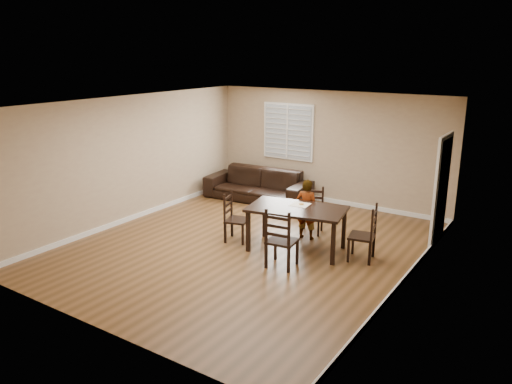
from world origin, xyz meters
TOP-DOWN VIEW (x-y plane):
  - ground at (0.00, 0.00)m, footprint 7.00×7.00m
  - room at (0.04, 0.18)m, footprint 6.04×7.04m
  - dining_table at (0.87, 0.38)m, footprint 1.91×1.30m
  - chair_near at (0.65, 1.46)m, footprint 0.51×0.49m
  - chair_far at (1.03, -0.54)m, footprint 0.53×0.50m
  - chair_left at (-0.43, 0.12)m, footprint 0.52×0.54m
  - chair_right at (2.18, 0.63)m, footprint 0.51×0.53m
  - child at (0.75, 1.00)m, footprint 0.47×0.33m
  - napkin at (0.83, 0.57)m, footprint 0.36×0.36m
  - donut at (0.85, 0.58)m, footprint 0.09×0.09m
  - sofa at (-1.51, 2.71)m, footprint 2.70×1.22m

SIDE VIEW (x-z plane):
  - ground at x=0.00m, z-range 0.00..0.00m
  - sofa at x=-1.51m, z-range 0.00..0.77m
  - chair_near at x=0.65m, z-range -0.04..0.90m
  - chair_left at x=-0.43m, z-range -0.05..0.94m
  - chair_right at x=2.18m, z-range -0.05..0.97m
  - chair_far at x=1.03m, z-range -0.05..1.01m
  - child at x=0.75m, z-range 0.00..1.20m
  - dining_table at x=0.87m, z-range 0.32..1.15m
  - napkin at x=0.83m, z-range 0.82..0.83m
  - donut at x=0.85m, z-range 0.83..0.86m
  - room at x=0.04m, z-range 0.45..3.17m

